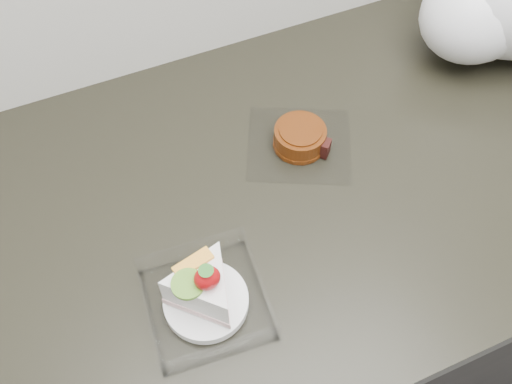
# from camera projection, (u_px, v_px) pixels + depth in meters

# --- Properties ---
(counter) EXTENTS (2.04, 0.64, 0.90)m
(counter) POSITION_uv_depth(u_px,v_px,m) (300.00, 295.00, 1.22)
(counter) COLOR black
(counter) RESTS_ON ground
(cake_tray) EXTENTS (0.16, 0.16, 0.12)m
(cake_tray) POSITION_uv_depth(u_px,v_px,m) (205.00, 295.00, 0.70)
(cake_tray) COLOR white
(cake_tray) RESTS_ON counter
(mooncake_wrap) EXTENTS (0.21, 0.20, 0.04)m
(mooncake_wrap) POSITION_uv_depth(u_px,v_px,m) (301.00, 139.00, 0.86)
(mooncake_wrap) COLOR white
(mooncake_wrap) RESTS_ON counter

